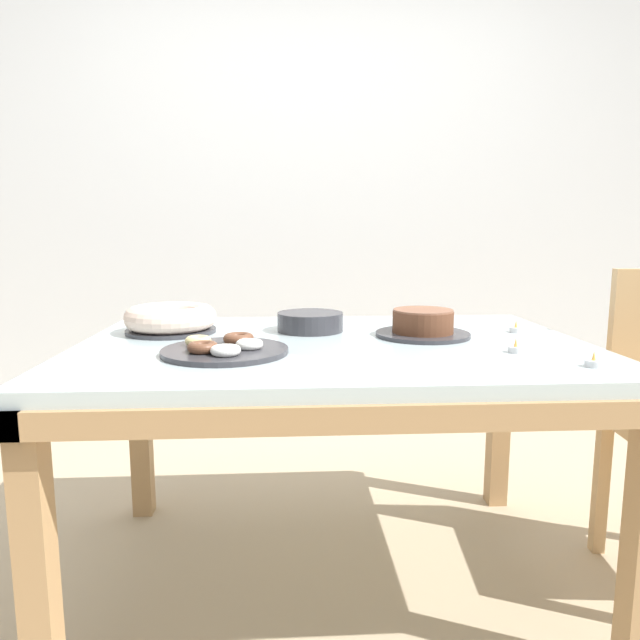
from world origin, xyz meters
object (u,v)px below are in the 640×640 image
(plate_stack, at_px, (310,322))
(tealight_near_front, at_px, (593,363))
(cake_golden_bundt, at_px, (171,319))
(tealight_left_edge, at_px, (516,329))
(cake_chocolate_round, at_px, (423,325))
(tealight_near_cakes, at_px, (515,349))
(pastry_platter, at_px, (225,349))

(plate_stack, bearing_deg, tealight_near_front, -39.56)
(tealight_near_front, bearing_deg, cake_golden_bundt, 153.92)
(tealight_near_front, bearing_deg, tealight_left_edge, 89.48)
(tealight_left_edge, height_order, tealight_near_front, same)
(cake_golden_bundt, bearing_deg, plate_stack, 0.18)
(tealight_left_edge, xyz_separation_m, tealight_near_front, (-0.00, -0.47, 0.00))
(cake_golden_bundt, bearing_deg, tealight_left_edge, -3.31)
(cake_chocolate_round, xyz_separation_m, tealight_near_cakes, (0.19, -0.25, -0.02))
(tealight_left_edge, relative_size, tealight_near_front, 1.00)
(tealight_near_front, bearing_deg, pastry_platter, 167.15)
(cake_golden_bundt, height_order, tealight_near_cakes, cake_golden_bundt)
(plate_stack, bearing_deg, tealight_left_edge, -5.67)
(tealight_left_edge, bearing_deg, cake_chocolate_round, -171.06)
(tealight_near_cakes, bearing_deg, plate_stack, 145.28)
(pastry_platter, relative_size, tealight_near_front, 8.25)
(plate_stack, relative_size, tealight_left_edge, 5.25)
(cake_chocolate_round, xyz_separation_m, pastry_platter, (-0.58, -0.22, -0.02))
(tealight_near_front, relative_size, tealight_near_cakes, 1.00)
(cake_chocolate_round, height_order, pastry_platter, cake_chocolate_round)
(tealight_near_cakes, bearing_deg, pastry_platter, 177.52)
(plate_stack, bearing_deg, tealight_near_cakes, -34.72)
(cake_chocolate_round, relative_size, plate_stack, 1.36)
(pastry_platter, relative_size, plate_stack, 1.57)
(cake_chocolate_round, height_order, tealight_left_edge, cake_chocolate_round)
(cake_golden_bundt, relative_size, tealight_near_front, 7.09)
(tealight_near_front, distance_m, tealight_near_cakes, 0.21)
(cake_golden_bundt, height_order, plate_stack, cake_golden_bundt)
(pastry_platter, height_order, plate_stack, plate_stack)
(cake_golden_bundt, distance_m, tealight_near_front, 1.21)
(plate_stack, distance_m, tealight_near_cakes, 0.64)
(cake_golden_bundt, height_order, tealight_left_edge, cake_golden_bundt)
(pastry_platter, bearing_deg, cake_chocolate_round, 20.70)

